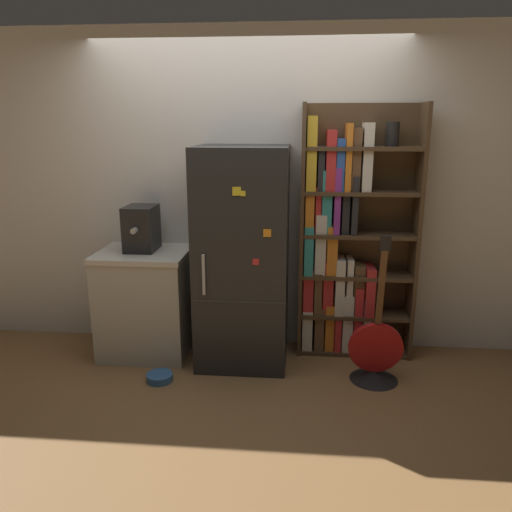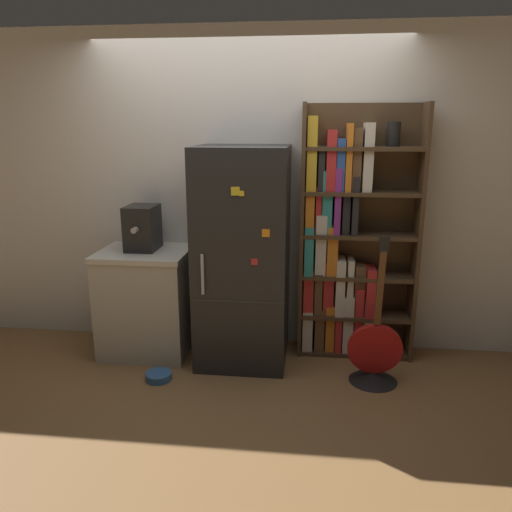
% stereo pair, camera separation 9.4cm
% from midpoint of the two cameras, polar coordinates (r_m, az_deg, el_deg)
% --- Properties ---
extents(ground_plane, '(16.00, 16.00, 0.00)m').
position_cam_midpoint_polar(ground_plane, '(4.09, -2.27, -12.11)').
color(ground_plane, olive).
extents(wall_back, '(8.00, 0.05, 2.60)m').
position_cam_midpoint_polar(wall_back, '(4.15, -1.61, 7.21)').
color(wall_back, silver).
rests_on(wall_back, ground_plane).
extents(refrigerator, '(0.69, 0.70, 1.70)m').
position_cam_midpoint_polar(refrigerator, '(3.88, -2.19, -0.12)').
color(refrigerator, black).
rests_on(refrigerator, ground_plane).
extents(bookshelf, '(0.92, 0.29, 2.01)m').
position_cam_midpoint_polar(bookshelf, '(4.06, 9.44, 1.32)').
color(bookshelf, '#4C3823').
rests_on(bookshelf, ground_plane).
extents(kitchen_counter, '(0.72, 0.62, 0.87)m').
position_cam_midpoint_polar(kitchen_counter, '(4.22, -13.06, -5.15)').
color(kitchen_counter, '#BCB7A8').
rests_on(kitchen_counter, ground_plane).
extents(espresso_machine, '(0.23, 0.36, 0.36)m').
position_cam_midpoint_polar(espresso_machine, '(4.10, -13.60, 3.09)').
color(espresso_machine, black).
rests_on(espresso_machine, kitchen_counter).
extents(guitar, '(0.40, 0.36, 1.13)m').
position_cam_midpoint_polar(guitar, '(3.86, 12.75, -11.42)').
color(guitar, black).
rests_on(guitar, ground_plane).
extents(pet_bowl, '(0.20, 0.20, 0.06)m').
position_cam_midpoint_polar(pet_bowl, '(3.89, -11.65, -13.36)').
color(pet_bowl, '#3366A5').
rests_on(pet_bowl, ground_plane).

